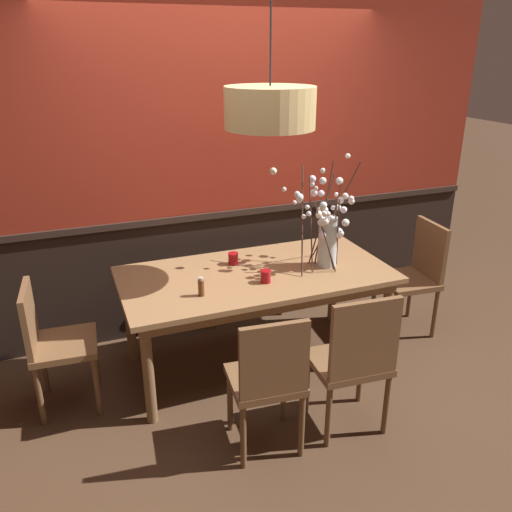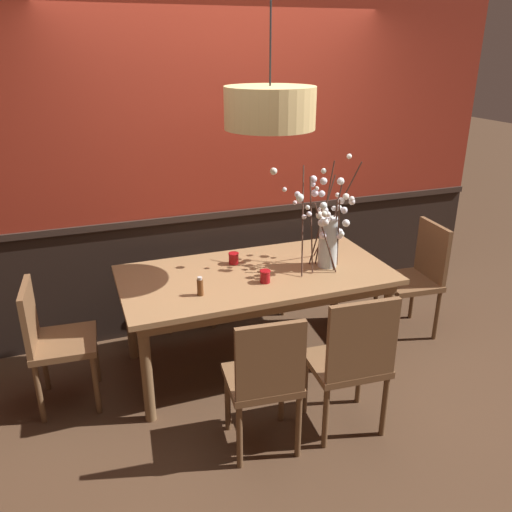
{
  "view_description": "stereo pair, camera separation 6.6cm",
  "coord_description": "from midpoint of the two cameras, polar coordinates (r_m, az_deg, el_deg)",
  "views": [
    {
      "loc": [
        -1.22,
        -3.15,
        2.23
      ],
      "look_at": [
        0.0,
        0.0,
        0.87
      ],
      "focal_mm": 36.5,
      "sensor_mm": 36.0,
      "label": 1
    },
    {
      "loc": [
        -1.16,
        -3.17,
        2.23
      ],
      "look_at": [
        0.0,
        0.0,
        0.87
      ],
      "focal_mm": 36.5,
      "sensor_mm": 36.0,
      "label": 2
    }
  ],
  "objects": [
    {
      "name": "candle_holder_nearer_edge",
      "position": [
        3.82,
        -3.01,
        -0.27
      ],
      "size": [
        0.08,
        0.08,
        0.09
      ],
      "color": "#9E0F14",
      "rests_on": "dining_table"
    },
    {
      "name": "chair_head_east_end",
      "position": [
        4.43,
        16.66,
        -1.69
      ],
      "size": [
        0.45,
        0.46,
        0.93
      ],
      "color": "brown",
      "rests_on": "ground"
    },
    {
      "name": "ground_plane",
      "position": [
        4.05,
        -0.48,
        -11.48
      ],
      "size": [
        24.0,
        24.0,
        0.0
      ],
      "primitive_type": "plane",
      "color": "#4C3321"
    },
    {
      "name": "condiment_bottle",
      "position": [
        3.35,
        -6.59,
        -3.41
      ],
      "size": [
        0.04,
        0.04,
        0.13
      ],
      "color": "brown",
      "rests_on": "dining_table"
    },
    {
      "name": "pendant_lamp",
      "position": [
        3.35,
        0.95,
        15.92
      ],
      "size": [
        0.57,
        0.57,
        1.05
      ],
      "color": "tan"
    },
    {
      "name": "vase_with_blossoms",
      "position": [
        3.74,
        7.22,
        2.72
      ],
      "size": [
        0.65,
        0.41,
        0.77
      ],
      "color": "silver",
      "rests_on": "dining_table"
    },
    {
      "name": "chair_near_side_left",
      "position": [
        2.99,
        0.72,
        -13.18
      ],
      "size": [
        0.44,
        0.42,
        0.91
      ],
      "color": "brown",
      "rests_on": "ground"
    },
    {
      "name": "back_wall",
      "position": [
        4.19,
        -4.34,
        10.38
      ],
      "size": [
        4.68,
        0.14,
        2.8
      ],
      "color": "black",
      "rests_on": "ground"
    },
    {
      "name": "dining_table",
      "position": [
        3.72,
        -0.51,
        -2.92
      ],
      "size": [
        1.91,
        0.95,
        0.74
      ],
      "color": "#997047",
      "rests_on": "ground"
    },
    {
      "name": "chair_far_side_right",
      "position": [
        4.62,
        -0.82,
        0.33
      ],
      "size": [
        0.49,
        0.42,
        0.92
      ],
      "color": "brown",
      "rests_on": "ground"
    },
    {
      "name": "chair_far_side_left",
      "position": [
        4.47,
        -8.47,
        -0.39
      ],
      "size": [
        0.47,
        0.46,
        0.98
      ],
      "color": "brown",
      "rests_on": "ground"
    },
    {
      "name": "chair_head_west_end",
      "position": [
        3.6,
        -21.93,
        -8.49
      ],
      "size": [
        0.43,
        0.45,
        0.88
      ],
      "color": "brown",
      "rests_on": "ground"
    },
    {
      "name": "candle_holder_nearer_center",
      "position": [
        3.52,
        0.56,
        -2.23
      ],
      "size": [
        0.07,
        0.07,
        0.09
      ],
      "color": "#9E0F14",
      "rests_on": "dining_table"
    },
    {
      "name": "chair_near_side_right",
      "position": [
        3.17,
        10.14,
        -10.89
      ],
      "size": [
        0.47,
        0.42,
        0.95
      ],
      "color": "brown",
      "rests_on": "ground"
    }
  ]
}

